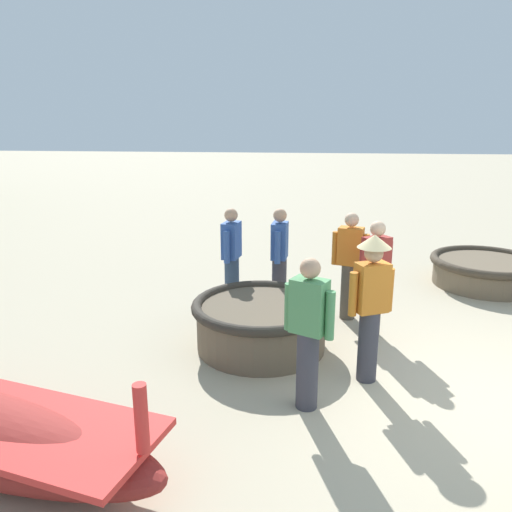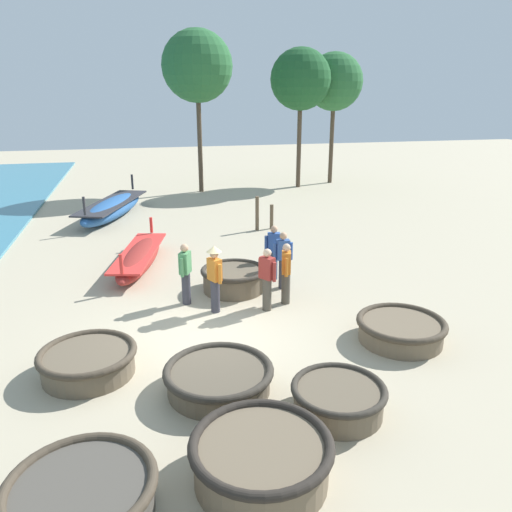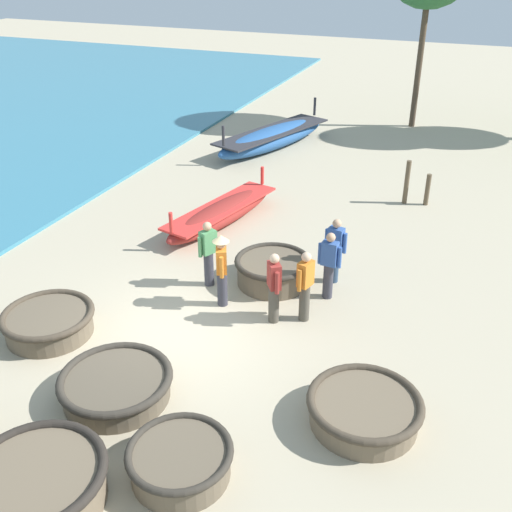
% 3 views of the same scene
% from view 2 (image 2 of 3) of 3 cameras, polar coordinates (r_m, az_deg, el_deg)
% --- Properties ---
extents(ground_plane, '(80.00, 80.00, 0.00)m').
position_cam_2_polar(ground_plane, '(11.01, -5.77, -9.37)').
color(ground_plane, tan).
extents(coracle_far_right, '(1.99, 1.99, 0.65)m').
position_cam_2_polar(coracle_far_right, '(7.31, 0.59, -22.09)').
color(coracle_far_right, brown).
rests_on(coracle_far_right, ground).
extents(coracle_upturned, '(1.91, 1.91, 0.59)m').
position_cam_2_polar(coracle_upturned, '(7.18, -19.32, -24.59)').
color(coracle_upturned, '#4C473F').
rests_on(coracle_upturned, ground).
extents(coracle_tilted, '(1.84, 1.84, 0.52)m').
position_cam_2_polar(coracle_tilted, '(10.07, -18.65, -11.28)').
color(coracle_tilted, brown).
rests_on(coracle_tilted, ground).
extents(coracle_far_left, '(1.97, 1.97, 0.49)m').
position_cam_2_polar(coracle_far_left, '(9.13, -4.29, -13.69)').
color(coracle_far_left, brown).
rests_on(coracle_far_left, ground).
extents(coracle_beside_post, '(1.90, 1.90, 0.50)m').
position_cam_2_polar(coracle_beside_post, '(11.19, 16.22, -8.02)').
color(coracle_beside_post, brown).
rests_on(coracle_beside_post, ground).
extents(coracle_center, '(1.76, 1.76, 0.63)m').
position_cam_2_polar(coracle_center, '(13.38, -2.58, -2.55)').
color(coracle_center, brown).
rests_on(coracle_center, ground).
extents(coracle_front_right, '(1.59, 1.59, 0.52)m').
position_cam_2_polar(coracle_front_right, '(8.67, 9.40, -15.72)').
color(coracle_front_right, brown).
rests_on(coracle_front_right, ground).
extents(long_boat_red_hull, '(3.10, 5.81, 1.41)m').
position_cam_2_polar(long_boat_red_hull, '(22.14, -16.08, 5.31)').
color(long_boat_red_hull, '#285693').
rests_on(long_boat_red_hull, ground).
extents(long_boat_white_hull, '(1.89, 4.45, 1.06)m').
position_cam_2_polar(long_boat_white_hull, '(15.54, -13.19, -0.15)').
color(long_boat_white_hull, maroon).
rests_on(long_boat_white_hull, ground).
extents(fisherman_standing_right, '(0.52, 0.27, 1.57)m').
position_cam_2_polar(fisherman_standing_right, '(14.03, 2.05, 0.58)').
color(fisherman_standing_right, '#2D425B').
rests_on(fisherman_standing_right, ground).
extents(fisherman_standing_left, '(0.35, 0.49, 1.57)m').
position_cam_2_polar(fisherman_standing_left, '(12.48, -8.06, -1.86)').
color(fisherman_standing_left, '#383842').
rests_on(fisherman_standing_left, ground).
extents(fisherman_by_coracle, '(0.36, 0.49, 1.67)m').
position_cam_2_polar(fisherman_by_coracle, '(11.89, -4.75, -2.14)').
color(fisherman_by_coracle, '#383842').
rests_on(fisherman_by_coracle, ground).
extents(fisherman_with_hat, '(0.30, 0.51, 1.57)m').
position_cam_2_polar(fisherman_with_hat, '(12.40, 3.46, -1.84)').
color(fisherman_with_hat, '#4C473D').
rests_on(fisherman_with_hat, ground).
extents(fisherman_hauling, '(0.53, 0.24, 1.57)m').
position_cam_2_polar(fisherman_hauling, '(13.39, 3.10, -0.30)').
color(fisherman_hauling, '#383842').
rests_on(fisherman_hauling, ground).
extents(fisherman_crouching, '(0.38, 0.45, 1.57)m').
position_cam_2_polar(fisherman_crouching, '(12.00, 1.28, -2.52)').
color(fisherman_crouching, '#4C473D').
rests_on(fisherman_crouching, ground).
extents(mooring_post_inland, '(0.14, 0.14, 1.32)m').
position_cam_2_polar(mooring_post_inland, '(19.15, 0.13, 4.88)').
color(mooring_post_inland, brown).
rests_on(mooring_post_inland, ground).
extents(mooring_post_mid_beach, '(0.14, 0.14, 0.95)m').
position_cam_2_polar(mooring_post_mid_beach, '(19.45, 1.80, 4.52)').
color(mooring_post_mid_beach, brown).
rests_on(mooring_post_mid_beach, ground).
extents(tree_tall_back, '(3.17, 3.17, 7.22)m').
position_cam_2_polar(tree_tall_back, '(29.66, 8.94, 19.04)').
color(tree_tall_back, '#4C3D2D').
rests_on(tree_tall_back, ground).
extents(tree_right_mid, '(3.55, 3.55, 8.09)m').
position_cam_2_polar(tree_right_mid, '(26.73, -6.74, 20.71)').
color(tree_right_mid, '#4C3D2D').
rests_on(tree_right_mid, ground).
extents(tree_center, '(3.22, 3.22, 7.34)m').
position_cam_2_polar(tree_center, '(28.01, 5.13, 19.44)').
color(tree_center, '#4C3D2D').
rests_on(tree_center, ground).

